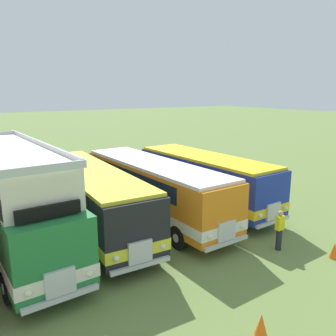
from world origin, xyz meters
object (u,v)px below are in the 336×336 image
Objects in this scene: cone_near_end at (261,325)px; bus_second_in_row at (13,195)px; bus_fifth_in_row at (204,177)px; bus_fourth_in_row at (153,185)px; cone_mid_row at (334,250)px; marshal_person at (279,230)px; bus_third_in_row at (90,194)px.

bus_second_in_row is at bearing 115.77° from cone_near_end.
bus_fifth_in_row is at bearing 59.15° from cone_near_end.
bus_fourth_in_row is 17.01× the size of cone_mid_row.
cone_mid_row is 0.37× the size of marshal_person.
bus_fourth_in_row reaches higher than cone_near_end.
bus_second_in_row is 10.06m from bus_fifth_in_row.
cone_mid_row is (10.38, -7.83, -2.04)m from bus_second_in_row.
bus_second_in_row reaches higher than marshal_person.
marshal_person is at bearing -33.86° from bus_second_in_row.
bus_fifth_in_row is (3.35, -0.07, -0.01)m from bus_fourth_in_row.
bus_third_in_row is at bearing 5.38° from bus_second_in_row.
bus_third_in_row is 8.68m from marshal_person.
cone_mid_row is at bearing -49.25° from bus_third_in_row.
bus_second_in_row reaches higher than cone_mid_row.
cone_near_end is at bearing -103.25° from bus_fourth_in_row.
bus_second_in_row is at bearing -174.62° from bus_third_in_row.
bus_third_in_row is 1.00× the size of bus_fourth_in_row.
bus_third_in_row is at bearing 130.75° from cone_mid_row.
marshal_person is (9.12, -6.12, -1.47)m from bus_second_in_row.
marshal_person is (4.63, 3.19, 0.57)m from cone_near_end.
marshal_person is (-0.92, -6.11, -0.86)m from bus_fifth_in_row.
bus_third_in_row and bus_fifth_in_row have the same top height.
bus_fourth_in_row is at bearing 115.02° from cone_mid_row.
bus_fourth_in_row is 9.72m from cone_near_end.
bus_second_in_row is 6.31× the size of marshal_person.
bus_third_in_row reaches higher than cone_mid_row.
bus_fifth_in_row reaches higher than cone_mid_row.
cone_mid_row is (0.34, -7.82, -1.43)m from bus_fifth_in_row.
bus_fourth_in_row is (6.70, 0.05, -0.60)m from bus_second_in_row.
cone_near_end is at bearing -83.25° from bus_third_in_row.
bus_third_in_row is 16.93× the size of cone_near_end.
bus_fifth_in_row is 6.23m from marshal_person.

